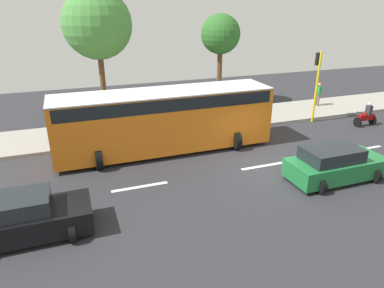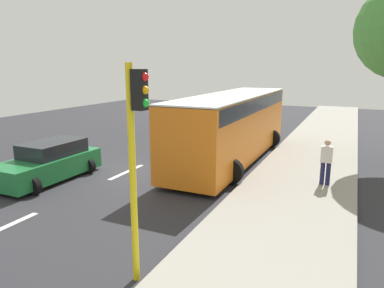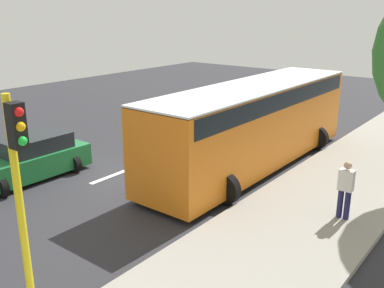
{
  "view_description": "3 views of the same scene",
  "coord_description": "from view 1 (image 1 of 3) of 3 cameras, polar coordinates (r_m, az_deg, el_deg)",
  "views": [
    {
      "loc": [
        -12.76,
        8.27,
        7.18
      ],
      "look_at": [
        1.74,
        3.03,
        0.88
      ],
      "focal_mm": 32.26,
      "sensor_mm": 36.0,
      "label": 1
    },
    {
      "loc": [
        8.63,
        -12.01,
        4.42
      ],
      "look_at": [
        2.24,
        1.85,
        1.07
      ],
      "focal_mm": 33.01,
      "sensor_mm": 36.0,
      "label": 2
    },
    {
      "loc": [
        11.37,
        -9.97,
        5.79
      ],
      "look_at": [
        2.69,
        1.08,
        1.42
      ],
      "focal_mm": 40.5,
      "sensor_mm": 36.0,
      "label": 3
    }
  ],
  "objects": [
    {
      "name": "lane_stripe_south",
      "position": [
        14.81,
        -8.59,
        -7.02
      ],
      "size": [
        0.2,
        2.4,
        0.01
      ],
      "primitive_type": "cube",
      "color": "white",
      "rests_on": "ground"
    },
    {
      "name": "city_bus",
      "position": [
        17.61,
        -4.53,
        4.53
      ],
      "size": [
        3.2,
        11.0,
        3.16
      ],
      "color": "orange",
      "rests_on": "ground"
    },
    {
      "name": "traffic_light_corner",
      "position": [
        23.31,
        19.96,
        10.42
      ],
      "size": [
        0.49,
        0.24,
        4.5
      ],
      "color": "yellow",
      "rests_on": "ground"
    },
    {
      "name": "pedestrian_near_signal",
      "position": [
        27.18,
        20.15,
        7.86
      ],
      "size": [
        0.4,
        0.24,
        1.69
      ],
      "color": "#72604C",
      "rests_on": "sidewalk"
    },
    {
      "name": "street_tree_center",
      "position": [
        25.8,
        4.73,
        17.51
      ],
      "size": [
        2.81,
        2.81,
        6.57
      ],
      "color": "brown",
      "rests_on": "ground"
    },
    {
      "name": "pedestrian_by_tree",
      "position": [
        22.6,
        -1.33,
        6.51
      ],
      "size": [
        0.4,
        0.24,
        1.69
      ],
      "color": "#1E1E4C",
      "rests_on": "sidewalk"
    },
    {
      "name": "car_black",
      "position": [
        12.7,
        -26.11,
        -10.95
      ],
      "size": [
        2.18,
        4.12,
        1.52
      ],
      "color": "black",
      "rests_on": "ground"
    },
    {
      "name": "ground_plane",
      "position": [
        16.84,
        11.84,
        -3.71
      ],
      "size": [
        40.0,
        60.0,
        0.1
      ],
      "primitive_type": "cube",
      "color": "#2D2D33"
    },
    {
      "name": "street_tree_south",
      "position": [
        23.3,
        -15.4,
        18.49
      ],
      "size": [
        4.3,
        4.3,
        8.14
      ],
      "color": "brown",
      "rests_on": "ground"
    },
    {
      "name": "motorcycle",
      "position": [
        24.29,
        26.87,
        4.18
      ],
      "size": [
        0.6,
        1.3,
        1.53
      ],
      "color": "black",
      "rests_on": "ground"
    },
    {
      "name": "car_green",
      "position": [
        16.19,
        22.53,
        -3.14
      ],
      "size": [
        2.22,
        4.31,
        1.52
      ],
      "color": "#1E7238",
      "rests_on": "ground"
    },
    {
      "name": "sidewalk",
      "position": [
        22.57,
        2.72,
        3.85
      ],
      "size": [
        4.0,
        60.0,
        0.15
      ],
      "primitive_type": "cube",
      "color": "#9E998E",
      "rests_on": "ground"
    },
    {
      "name": "lane_stripe_mid",
      "position": [
        16.81,
        11.85,
        -3.54
      ],
      "size": [
        0.2,
        2.4,
        0.01
      ],
      "primitive_type": "cube",
      "color": "white",
      "rests_on": "ground"
    },
    {
      "name": "lane_stripe_north",
      "position": [
        20.44,
        26.4,
        -0.75
      ],
      "size": [
        0.2,
        2.4,
        0.01
      ],
      "primitive_type": "cube",
      "color": "white",
      "rests_on": "ground"
    }
  ]
}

